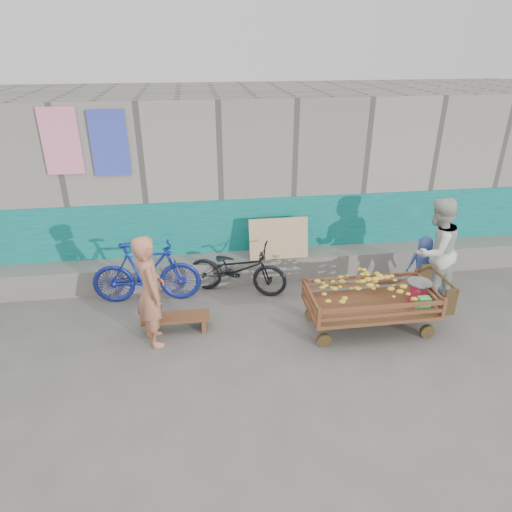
{
  "coord_description": "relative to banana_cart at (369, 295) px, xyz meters",
  "views": [
    {
      "loc": [
        -1.06,
        -4.69,
        3.88
      ],
      "look_at": [
        -0.23,
        1.2,
        1.0
      ],
      "focal_mm": 32.0,
      "sensor_mm": 36.0,
      "label": 1
    }
  ],
  "objects": [
    {
      "name": "ground",
      "position": [
        -1.3,
        -0.6,
        -0.57
      ],
      "size": [
        80.0,
        80.0,
        0.0
      ],
      "primitive_type": "plane",
      "color": "#575550",
      "rests_on": "ground"
    },
    {
      "name": "building_wall",
      "position": [
        -1.3,
        3.45,
        0.89
      ],
      "size": [
        12.0,
        3.5,
        3.0
      ],
      "color": "gray",
      "rests_on": "ground"
    },
    {
      "name": "banana_cart",
      "position": [
        0.0,
        0.0,
        0.0
      ],
      "size": [
        1.98,
        0.91,
        0.85
      ],
      "color": "#5C2A19",
      "rests_on": "ground"
    },
    {
      "name": "bench",
      "position": [
        -2.74,
        0.34,
        -0.39
      ],
      "size": [
        0.97,
        0.29,
        0.24
      ],
      "color": "#5C2A19",
      "rests_on": "ground"
    },
    {
      "name": "vendor_man",
      "position": [
        -3.03,
        0.13,
        0.23
      ],
      "size": [
        0.52,
        0.66,
        1.6
      ],
      "primitive_type": "imported",
      "rotation": [
        0.0,
        0.0,
        1.83
      ],
      "color": "#B56E50",
      "rests_on": "ground"
    },
    {
      "name": "woman",
      "position": [
        1.29,
        0.68,
        0.29
      ],
      "size": [
        1.03,
        0.95,
        1.72
      ],
      "primitive_type": "imported",
      "rotation": [
        0.0,
        0.0,
        3.59
      ],
      "color": "silver",
      "rests_on": "ground"
    },
    {
      "name": "child",
      "position": [
        1.29,
        0.96,
        -0.09
      ],
      "size": [
        0.52,
        0.39,
        0.96
      ],
      "primitive_type": "imported",
      "rotation": [
        0.0,
        0.0,
        2.96
      ],
      "color": "#344998",
      "rests_on": "ground"
    },
    {
      "name": "bicycle_dark",
      "position": [
        -1.75,
        1.32,
        -0.14
      ],
      "size": [
        1.75,
        1.11,
        0.87
      ],
      "primitive_type": "imported",
      "rotation": [
        0.0,
        0.0,
        1.22
      ],
      "color": "black",
      "rests_on": "ground"
    },
    {
      "name": "bicycle_blue",
      "position": [
        -3.19,
        1.25,
        -0.06
      ],
      "size": [
        1.72,
        0.56,
        1.02
      ],
      "primitive_type": "imported",
      "rotation": [
        0.0,
        0.0,
        1.53
      ],
      "color": "navy",
      "rests_on": "ground"
    }
  ]
}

